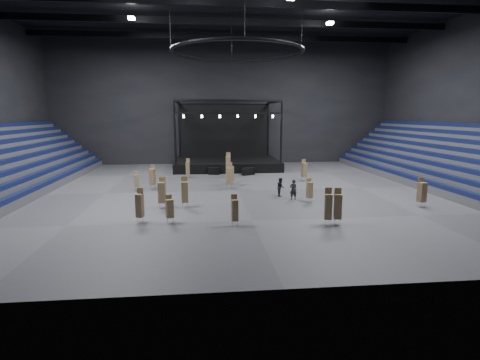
{
  "coord_description": "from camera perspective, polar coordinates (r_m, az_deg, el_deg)",
  "views": [
    {
      "loc": [
        -3.42,
        -35.58,
        7.34
      ],
      "look_at": [
        0.05,
        -2.0,
        1.4
      ],
      "focal_mm": 28.0,
      "sensor_mm": 36.0,
      "label": 1
    }
  ],
  "objects": [
    {
      "name": "chair_stack_5",
      "position": [
        38.2,
        -13.19,
        0.54
      ],
      "size": [
        0.64,
        0.64,
        2.4
      ],
      "rotation": [
        0.0,
        0.0,
        -0.38
      ],
      "color": "silver",
      "rests_on": "floor"
    },
    {
      "name": "chair_stack_7",
      "position": [
        24.86,
        -0.82,
        -4.55
      ],
      "size": [
        0.47,
        0.47,
        2.12
      ],
      "rotation": [
        0.0,
        0.0,
        0.12
      ],
      "color": "silver",
      "rests_on": "floor"
    },
    {
      "name": "chair_stack_6",
      "position": [
        37.35,
        -1.67,
        0.69
      ],
      "size": [
        0.63,
        0.63,
        2.51
      ],
      "rotation": [
        0.0,
        0.0,
        -0.23
      ],
      "color": "silver",
      "rests_on": "floor"
    },
    {
      "name": "flight_case_mid",
      "position": [
        46.18,
        1.39,
        1.38
      ],
      "size": [
        1.35,
        0.73,
        0.87
      ],
      "primitive_type": "cube",
      "rotation": [
        0.0,
        0.0,
        0.06
      ],
      "color": "black",
      "rests_on": "floor"
    },
    {
      "name": "chair_stack_10",
      "position": [
        42.37,
        9.76,
        1.58
      ],
      "size": [
        0.59,
        0.59,
        2.41
      ],
      "rotation": [
        0.0,
        0.0,
        0.21
      ],
      "color": "silver",
      "rests_on": "floor"
    },
    {
      "name": "flight_case_left",
      "position": [
        46.33,
        -3.99,
        1.4
      ],
      "size": [
        1.47,
        0.97,
        0.9
      ],
      "primitive_type": "cube",
      "rotation": [
        0.0,
        0.0,
        -0.24
      ],
      "color": "black",
      "rests_on": "floor"
    },
    {
      "name": "chair_stack_2",
      "position": [
        39.6,
        -1.4,
        1.1
      ],
      "size": [
        0.64,
        0.64,
        2.34
      ],
      "rotation": [
        0.0,
        0.0,
        0.38
      ],
      "color": "silver",
      "rests_on": "floor"
    },
    {
      "name": "chair_stack_0",
      "position": [
        33.11,
        25.98,
        -1.6
      ],
      "size": [
        0.63,
        0.63,
        2.41
      ],
      "rotation": [
        0.0,
        0.0,
        0.21
      ],
      "color": "silver",
      "rests_on": "floor"
    },
    {
      "name": "floor",
      "position": [
        36.49,
        -0.4,
        -1.63
      ],
      "size": [
        50.0,
        50.0,
        0.0
      ],
      "primitive_type": "plane",
      "color": "#49494B",
      "rests_on": "ground"
    },
    {
      "name": "chair_stack_8",
      "position": [
        25.95,
        -10.69,
        -4.21
      ],
      "size": [
        0.6,
        0.6,
        1.96
      ],
      "rotation": [
        0.0,
        0.0,
        0.35
      ],
      "color": "silver",
      "rests_on": "floor"
    },
    {
      "name": "crew_member",
      "position": [
        34.11,
        6.2,
        -1.06
      ],
      "size": [
        0.67,
        0.85,
        1.68
      ],
      "primitive_type": "imported",
      "rotation": [
        0.0,
        0.0,
        1.53
      ],
      "color": "black",
      "rests_on": "floor"
    },
    {
      "name": "wall_front",
      "position": [
        15.07,
        7.55,
        16.22
      ],
      "size": [
        50.0,
        0.2,
        18.0
      ],
      "primitive_type": "cube",
      "color": "black",
      "rests_on": "ground"
    },
    {
      "name": "man_center",
      "position": [
        32.83,
        8.12,
        -1.46
      ],
      "size": [
        0.7,
        0.5,
        1.78
      ],
      "primitive_type": "imported",
      "rotation": [
        0.0,
        0.0,
        3.26
      ],
      "color": "black",
      "rests_on": "floor"
    },
    {
      "name": "bleachers_right",
      "position": [
        44.63,
        30.37,
        1.38
      ],
      "size": [
        7.2,
        40.0,
        6.4
      ],
      "color": "#4A4A4C",
      "rests_on": "floor"
    },
    {
      "name": "roof_girders",
      "position": [
        37.08,
        -0.44,
        25.4
      ],
      "size": [
        49.0,
        30.35,
        0.7
      ],
      "color": "black",
      "rests_on": "ceiling"
    },
    {
      "name": "chair_stack_14",
      "position": [
        29.98,
        -8.43,
        -1.76
      ],
      "size": [
        0.56,
        0.56,
        2.49
      ],
      "rotation": [
        0.0,
        0.0,
        0.08
      ],
      "color": "silver",
      "rests_on": "floor"
    },
    {
      "name": "wall_back",
      "position": [
        56.71,
        -2.49,
        11.65
      ],
      "size": [
        50.0,
        0.2,
        18.0
      ],
      "primitive_type": "cube",
      "color": "black",
      "rests_on": "ground"
    },
    {
      "name": "chair_stack_9",
      "position": [
        26.54,
        -15.03,
        -3.69
      ],
      "size": [
        0.56,
        0.56,
        2.38
      ],
      "rotation": [
        0.0,
        0.0,
        -0.32
      ],
      "color": "silver",
      "rests_on": "floor"
    },
    {
      "name": "chair_stack_15",
      "position": [
        37.68,
        -15.5,
        -0.07
      ],
      "size": [
        0.5,
        0.5,
        1.87
      ],
      "rotation": [
        0.0,
        0.0,
        0.21
      ],
      "color": "silver",
      "rests_on": "floor"
    },
    {
      "name": "chair_stack_4",
      "position": [
        25.76,
        13.29,
        -3.87
      ],
      "size": [
        0.55,
        0.55,
        2.52
      ],
      "rotation": [
        0.0,
        0.0,
        -0.19
      ],
      "color": "silver",
      "rests_on": "floor"
    },
    {
      "name": "chair_stack_3",
      "position": [
        44.06,
        -7.96,
        1.83
      ],
      "size": [
        0.48,
        0.48,
        2.29
      ],
      "rotation": [
        0.0,
        0.0,
        -0.17
      ],
      "color": "silver",
      "rests_on": "floor"
    },
    {
      "name": "stage",
      "position": [
        52.26,
        -2.12,
        3.5
      ],
      "size": [
        14.0,
        10.0,
        9.2
      ],
      "color": "black",
      "rests_on": "floor"
    },
    {
      "name": "flight_case_right",
      "position": [
        45.67,
        1.07,
        1.24
      ],
      "size": [
        1.35,
        1.04,
        0.81
      ],
      "primitive_type": "cube",
      "rotation": [
        0.0,
        0.0,
        0.41
      ],
      "color": "black",
      "rests_on": "floor"
    },
    {
      "name": "chair_stack_11",
      "position": [
        30.09,
        -11.8,
        -1.81
      ],
      "size": [
        0.6,
        0.6,
        2.48
      ],
      "rotation": [
        0.0,
        0.0,
        -0.12
      ],
      "color": "silver",
      "rests_on": "floor"
    },
    {
      "name": "chair_stack_13",
      "position": [
        25.98,
        14.68,
        -3.83
      ],
      "size": [
        0.56,
        0.56,
        2.49
      ],
      "rotation": [
        0.0,
        0.0,
        -0.18
      ],
      "color": "silver",
      "rests_on": "floor"
    },
    {
      "name": "chair_stack_12",
      "position": [
        44.1,
        -1.81,
        2.35
      ],
      "size": [
        0.61,
        0.61,
        2.93
      ],
      "rotation": [
        0.0,
        0.0,
        -0.16
      ],
      "color": "silver",
      "rests_on": "floor"
    },
    {
      "name": "chair_stack_1",
      "position": [
        32.13,
        10.55,
        -1.44
      ],
      "size": [
        0.5,
        0.5,
        2.04
      ],
      "rotation": [
        0.0,
        0.0,
        0.17
      ],
      "color": "silver",
      "rests_on": "floor"
    },
    {
      "name": "truss_ring",
      "position": [
        36.19,
        -0.43,
        18.98
      ],
      "size": [
        12.3,
        12.3,
        5.15
      ],
      "color": "black",
      "rests_on": "ceiling"
    }
  ]
}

